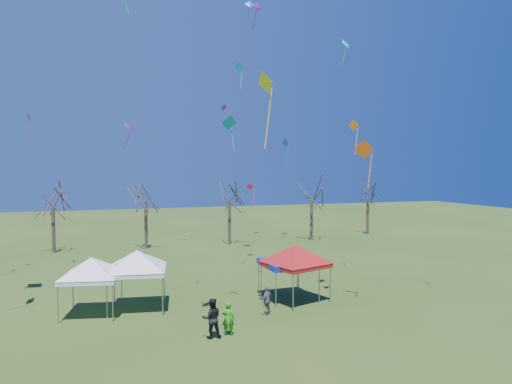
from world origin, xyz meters
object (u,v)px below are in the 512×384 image
tree_2 (146,184)px  person_grey (267,300)px  tent_red (296,249)px  person_dark (212,318)px  tent_white_mid (137,254)px  person_green (228,319)px  tree_3 (229,186)px  tent_blue (288,263)px  tree_1 (53,191)px  tree_4 (312,185)px  tree_5 (368,186)px  tent_white_west (91,261)px

tree_2 → person_grey: bearing=-79.3°
tent_red → person_dark: bearing=-145.0°
tent_white_mid → person_grey: (6.51, -3.29, -2.29)m
person_dark → person_grey: bearing=-141.5°
person_green → tree_3: bearing=-84.6°
tent_white_mid → tent_blue: 8.85m
tree_1 → person_dark: bearing=-70.3°
tree_3 → tent_blue: (-1.78, -20.24, -3.94)m
person_green → tent_blue: bearing=-115.8°
person_dark → tree_4: bearing=-118.6°
tree_1 → person_grey: 27.10m
person_dark → tree_5: bearing=-127.6°
tree_2 → person_dark: size_ratio=4.42×
tent_white_west → person_dark: tent_white_west is taller
tent_white_west → person_grey: (8.91, -3.04, -2.10)m
tree_1 → tent_white_west: (3.86, -20.34, -2.91)m
tree_2 → tree_3: size_ratio=1.03×
tree_5 → person_dark: (-25.27, -27.10, -4.80)m
tree_3 → tent_red: (-1.57, -20.87, -2.96)m
tree_5 → tent_white_west: size_ratio=1.88×
tree_2 → person_green: 25.98m
tent_blue → person_dark: tent_blue is taller
tree_3 → tent_white_mid: size_ratio=1.85×
tent_red → person_green: (-5.20, -4.13, -2.32)m
tree_1 → tent_white_west: size_ratio=1.90×
tree_2 → tent_blue: size_ratio=2.68×
tent_white_west → tree_3: bearing=56.8°
tree_1 → tent_blue: tree_1 is taller
tree_4 → tree_2: bearing=178.8°
tree_1 → tree_5: 34.52m
person_dark → tree_1: bearing=-64.8°
tent_white_mid → tree_5: bearing=37.3°
person_grey → tree_2: bearing=-116.9°
tree_5 → tent_blue: tree_5 is taller
tree_3 → tent_blue: bearing=-95.0°
tent_blue → person_green: size_ratio=1.92×
tree_2 → tent_blue: (6.62, -20.57, -4.15)m
tree_2 → tree_1: bearing=178.2°
person_grey → tree_4: bearing=-158.0°
tree_4 → tent_red: size_ratio=1.90×
tree_1 → tree_4: tree_4 is taller
tree_2 → person_green: size_ratio=5.14×
tree_1 → tree_5: size_ratio=1.01×
tree_3 → person_dark: (-7.58, -25.08, -5.15)m
tree_4 → person_green: bearing=-122.8°
tree_5 → person_dark: size_ratio=4.03×
person_grey → person_green: person_green is taller
tree_5 → tent_white_mid: (-28.23, -21.50, -2.66)m
person_green → tree_5: bearing=-111.6°
tree_1 → person_grey: bearing=-61.4°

